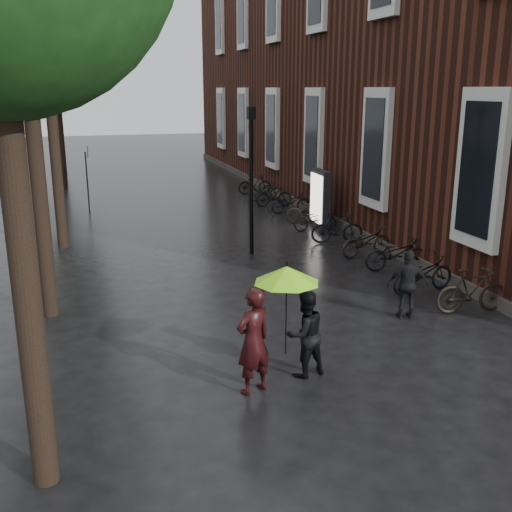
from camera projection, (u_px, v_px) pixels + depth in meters
name	position (u px, v px, depth m)	size (l,w,h in m)	color
ground	(370.00, 471.00, 7.74)	(120.00, 120.00, 0.00)	black
brick_building	(386.00, 60.00, 26.97)	(10.20, 33.20, 12.00)	#38160F
street_trees	(44.00, 39.00, 19.59)	(4.33, 34.03, 8.91)	black
person_burgundy	(253.00, 341.00, 9.53)	(0.65, 0.43, 1.79)	black
person_black	(305.00, 334.00, 10.14)	(0.74, 0.58, 1.52)	black
lime_umbrella	(287.00, 275.00, 9.51)	(1.08, 1.08, 1.59)	black
pedestrian_walking	(408.00, 285.00, 12.70)	(0.88, 0.37, 1.50)	black
parked_bicycles	(328.00, 222.00, 20.03)	(2.17, 16.63, 1.00)	black
ad_lightbox	(320.00, 199.00, 20.89)	(0.31, 1.36, 2.05)	black
lamp_post	(251.00, 167.00, 17.20)	(0.22, 0.22, 4.28)	black
cycle_sign	(87.00, 168.00, 23.60)	(0.14, 0.47, 2.61)	#262628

